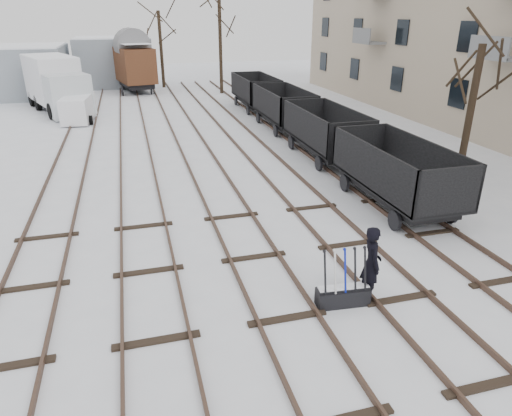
{
  "coord_description": "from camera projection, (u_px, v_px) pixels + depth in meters",
  "views": [
    {
      "loc": [
        -3.03,
        -8.25,
        6.59
      ],
      "look_at": [
        0.31,
        3.86,
        1.2
      ],
      "focal_mm": 32.0,
      "sensor_mm": 36.0,
      "label": 1
    }
  ],
  "objects": [
    {
      "name": "tracks",
      "position": [
        198.0,
        155.0,
        22.74
      ],
      "size": [
        13.9,
        52.0,
        0.16
      ],
      "color": "black",
      "rests_on": "ground"
    },
    {
      "name": "panel_van",
      "position": [
        78.0,
        108.0,
        29.71
      ],
      "size": [
        2.06,
        3.93,
        1.66
      ],
      "rotation": [
        0.0,
        0.0,
        -0.12
      ],
      "color": "white",
      "rests_on": "ground"
    },
    {
      "name": "tree_near",
      "position": [
        470.0,
        115.0,
        18.64
      ],
      "size": [
        0.3,
        0.3,
        5.5
      ],
      "primitive_type": "cylinder",
      "color": "black",
      "rests_on": "ground"
    },
    {
      "name": "ground_frame",
      "position": [
        343.0,
        294.0,
        11.08
      ],
      "size": [
        1.33,
        0.53,
        1.49
      ],
      "rotation": [
        0.0,
        0.0,
        -0.08
      ],
      "color": "black",
      "rests_on": "ground"
    },
    {
      "name": "ground",
      "position": [
        287.0,
        319.0,
        10.65
      ],
      "size": [
        120.0,
        120.0,
        0.0
      ],
      "primitive_type": "plane",
      "color": "white",
      "rests_on": "ground"
    },
    {
      "name": "freight_wagon_b",
      "position": [
        325.0,
        139.0,
        22.25
      ],
      "size": [
        2.33,
        5.84,
        2.38
      ],
      "color": "black",
      "rests_on": "ground"
    },
    {
      "name": "tree_far_right",
      "position": [
        220.0,
        43.0,
        39.05
      ],
      "size": [
        0.3,
        0.3,
        8.41
      ],
      "primitive_type": "cylinder",
      "color": "black",
      "rests_on": "ground"
    },
    {
      "name": "shed_left",
      "position": [
        4.0,
        71.0,
        38.57
      ],
      "size": [
        10.0,
        8.0,
        4.1
      ],
      "color": "gray",
      "rests_on": "ground"
    },
    {
      "name": "lorry",
      "position": [
        56.0,
        84.0,
        32.49
      ],
      "size": [
        4.59,
        8.74,
        3.79
      ],
      "rotation": [
        0.0,
        0.0,
        0.36
      ],
      "color": "black",
      "rests_on": "ground"
    },
    {
      "name": "freight_wagon_d",
      "position": [
        256.0,
        97.0,
        33.59
      ],
      "size": [
        2.33,
        5.84,
        2.38
      ],
      "color": "black",
      "rests_on": "ground"
    },
    {
      "name": "freight_wagon_a",
      "position": [
        395.0,
        182.0,
        16.58
      ],
      "size": [
        2.33,
        5.84,
        2.38
      ],
      "color": "black",
      "rests_on": "ground"
    },
    {
      "name": "shed_right",
      "position": [
        115.0,
        62.0,
        44.23
      ],
      "size": [
        7.0,
        6.0,
        4.5
      ],
      "color": "gray",
      "rests_on": "ground"
    },
    {
      "name": "tree_far_left",
      "position": [
        161.0,
        50.0,
        42.54
      ],
      "size": [
        0.3,
        0.3,
        6.8
      ],
      "primitive_type": "cylinder",
      "color": "black",
      "rests_on": "ground"
    },
    {
      "name": "box_van_wagon",
      "position": [
        134.0,
        64.0,
        40.35
      ],
      "size": [
        3.98,
        5.99,
        4.21
      ],
      "rotation": [
        0.0,
        0.0,
        0.21
      ],
      "color": "black",
      "rests_on": "ground"
    },
    {
      "name": "worker",
      "position": [
        371.0,
        264.0,
        11.08
      ],
      "size": [
        0.6,
        0.79,
        1.95
      ],
      "primitive_type": "imported",
      "rotation": [
        0.0,
        0.0,
        1.38
      ],
      "color": "black",
      "rests_on": "ground"
    },
    {
      "name": "freight_wagon_c",
      "position": [
        283.0,
        114.0,
        27.92
      ],
      "size": [
        2.33,
        5.84,
        2.38
      ],
      "color": "black",
      "rests_on": "ground"
    }
  ]
}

